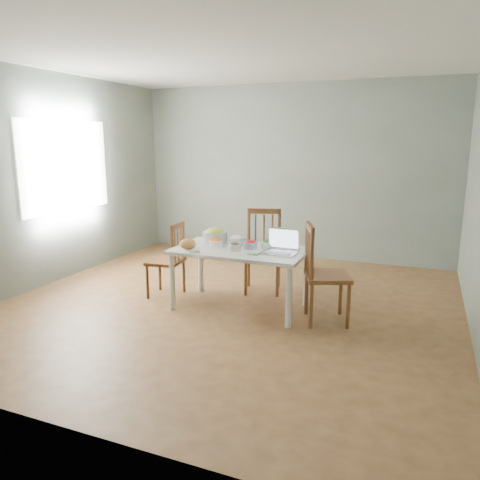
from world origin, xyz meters
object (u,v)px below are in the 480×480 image
at_px(chair_far, 263,252).
at_px(bread_boule, 188,244).
at_px(chair_left, 165,259).
at_px(chair_right, 328,274).
at_px(laptop, 279,242).
at_px(bowl_squash, 215,235).
at_px(dining_table, 240,279).

distance_m(chair_far, bread_boule, 1.05).
relative_size(chair_far, chair_left, 1.13).
bearing_deg(chair_right, laptop, 70.17).
relative_size(chair_far, bread_boule, 5.60).
relative_size(bread_boule, bowl_squash, 0.62).
xyz_separation_m(chair_left, laptop, (1.44, -0.08, 0.35)).
bearing_deg(bread_boule, laptop, 10.91).
bearing_deg(bread_boule, chair_left, 149.26).
height_order(chair_left, chair_right, chair_right).
xyz_separation_m(bread_boule, laptop, (0.98, 0.19, 0.07)).
distance_m(dining_table, chair_far, 0.65).
xyz_separation_m(bowl_squash, laptop, (0.85, -0.23, 0.04)).
distance_m(chair_left, bread_boule, 0.61).
bearing_deg(chair_right, bowl_squash, 59.87).
xyz_separation_m(dining_table, bread_boule, (-0.52, -0.23, 0.40)).
bearing_deg(bowl_squash, chair_left, -166.17).
relative_size(chair_far, bowl_squash, 3.48).
bearing_deg(chair_far, laptop, -73.33).
height_order(dining_table, chair_left, chair_left).
height_order(chair_right, bowl_squash, chair_right).
distance_m(chair_far, chair_left, 1.18).
xyz_separation_m(bread_boule, bowl_squash, (0.13, 0.42, 0.03)).
relative_size(chair_right, bread_boule, 5.67).
height_order(dining_table, bowl_squash, bowl_squash).
bearing_deg(bread_boule, chair_far, 56.70).
distance_m(chair_left, laptop, 1.49).
bearing_deg(chair_far, bowl_squash, -149.79).
bearing_deg(chair_far, chair_left, -165.43).
bearing_deg(chair_far, chair_right, -50.48).
bearing_deg(laptop, dining_table, 176.61).
xyz_separation_m(chair_right, laptop, (-0.52, -0.01, 0.29)).
relative_size(chair_right, bowl_squash, 3.52).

